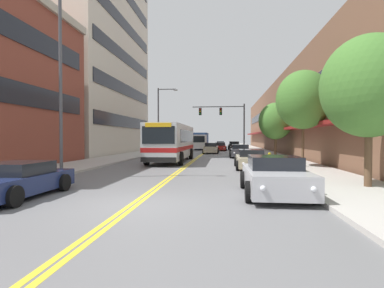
{
  "coord_description": "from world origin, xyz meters",
  "views": [
    {
      "loc": [
        2.65,
        -8.62,
        1.98
      ],
      "look_at": [
        -0.06,
        16.66,
        1.46
      ],
      "focal_mm": 28.0,
      "sensor_mm": 36.0,
      "label": 1
    }
  ],
  "objects_px": {
    "street_lamp_left_far": "(161,115)",
    "street_tree_right_near": "(369,87)",
    "fire_hydrant": "(269,158)",
    "street_tree_right_mid": "(303,100)",
    "car_champagne_moving_second": "(211,148)",
    "car_black_parked_right_mid": "(234,146)",
    "car_red_moving_lead": "(220,147)",
    "street_tree_right_far": "(276,121)",
    "city_bus": "(172,141)",
    "traffic_signal_mast": "(226,118)",
    "car_beige_parked_right_far": "(251,160)",
    "car_dark_grey_parked_right_end": "(240,151)",
    "car_slate_blue_moving_third": "(221,144)",
    "box_truck": "(200,141)",
    "street_lamp_left_near": "(66,65)",
    "car_silver_parked_right_foreground": "(275,177)",
    "car_navy_parked_left_near": "(15,181)",
    "car_charcoal_parked_left_mid": "(170,149)"
  },
  "relations": [
    {
      "from": "car_beige_parked_right_far",
      "to": "car_red_moving_lead",
      "type": "distance_m",
      "value": 27.62
    },
    {
      "from": "car_navy_parked_left_near",
      "to": "car_red_moving_lead",
      "type": "height_order",
      "value": "car_red_moving_lead"
    },
    {
      "from": "car_beige_parked_right_far",
      "to": "box_truck",
      "type": "height_order",
      "value": "box_truck"
    },
    {
      "from": "car_silver_parked_right_foreground",
      "to": "car_black_parked_right_mid",
      "type": "relative_size",
      "value": 0.96
    },
    {
      "from": "car_silver_parked_right_foreground",
      "to": "street_tree_right_near",
      "type": "distance_m",
      "value": 5.11
    },
    {
      "from": "car_dark_grey_parked_right_end",
      "to": "city_bus",
      "type": "bearing_deg",
      "value": -136.43
    },
    {
      "from": "street_lamp_left_near",
      "to": "street_tree_right_near",
      "type": "xyz_separation_m",
      "value": [
        13.09,
        -1.94,
        -1.61
      ]
    },
    {
      "from": "street_tree_right_far",
      "to": "car_slate_blue_moving_third",
      "type": "bearing_deg",
      "value": 100.79
    },
    {
      "from": "car_slate_blue_moving_third",
      "to": "street_tree_right_far",
      "type": "height_order",
      "value": "street_tree_right_far"
    },
    {
      "from": "car_silver_parked_right_foreground",
      "to": "fire_hydrant",
      "type": "relative_size",
      "value": 5.61
    },
    {
      "from": "car_charcoal_parked_left_mid",
      "to": "street_tree_right_mid",
      "type": "xyz_separation_m",
      "value": [
        12.15,
        -18.81,
        3.87
      ]
    },
    {
      "from": "car_dark_grey_parked_right_end",
      "to": "traffic_signal_mast",
      "type": "height_order",
      "value": "traffic_signal_mast"
    },
    {
      "from": "box_truck",
      "to": "car_red_moving_lead",
      "type": "bearing_deg",
      "value": -48.02
    },
    {
      "from": "car_charcoal_parked_left_mid",
      "to": "street_lamp_left_near",
      "type": "bearing_deg",
      "value": -91.4
    },
    {
      "from": "car_red_moving_lead",
      "to": "street_tree_right_far",
      "type": "distance_m",
      "value": 16.73
    },
    {
      "from": "city_bus",
      "to": "street_lamp_left_near",
      "type": "relative_size",
      "value": 1.15
    },
    {
      "from": "car_navy_parked_left_near",
      "to": "street_lamp_left_near",
      "type": "distance_m",
      "value": 6.86
    },
    {
      "from": "car_navy_parked_left_near",
      "to": "box_truck",
      "type": "distance_m",
      "value": 41.86
    },
    {
      "from": "car_navy_parked_left_near",
      "to": "car_red_moving_lead",
      "type": "bearing_deg",
      "value": 80.6
    },
    {
      "from": "fire_hydrant",
      "to": "street_lamp_left_far",
      "type": "bearing_deg",
      "value": 129.04
    },
    {
      "from": "fire_hydrant",
      "to": "car_slate_blue_moving_third",
      "type": "bearing_deg",
      "value": 95.57
    },
    {
      "from": "traffic_signal_mast",
      "to": "fire_hydrant",
      "type": "distance_m",
      "value": 17.15
    },
    {
      "from": "car_slate_blue_moving_third",
      "to": "fire_hydrant",
      "type": "bearing_deg",
      "value": -84.43
    },
    {
      "from": "city_bus",
      "to": "fire_hydrant",
      "type": "relative_size",
      "value": 13.77
    },
    {
      "from": "car_silver_parked_right_foreground",
      "to": "car_black_parked_right_mid",
      "type": "xyz_separation_m",
      "value": [
        0.0,
        41.92,
        0.01
      ]
    },
    {
      "from": "city_bus",
      "to": "street_tree_right_near",
      "type": "relative_size",
      "value": 1.9
    },
    {
      "from": "city_bus",
      "to": "car_champagne_moving_second",
      "type": "bearing_deg",
      "value": 78.99
    },
    {
      "from": "street_lamp_left_far",
      "to": "street_tree_right_near",
      "type": "xyz_separation_m",
      "value": [
        13.03,
        -23.77,
        -0.87
      ]
    },
    {
      "from": "box_truck",
      "to": "street_tree_right_near",
      "type": "height_order",
      "value": "street_tree_right_near"
    },
    {
      "from": "car_charcoal_parked_left_mid",
      "to": "traffic_signal_mast",
      "type": "xyz_separation_m",
      "value": [
        7.29,
        -0.22,
        3.97
      ]
    },
    {
      "from": "city_bus",
      "to": "car_beige_parked_right_far",
      "type": "height_order",
      "value": "city_bus"
    },
    {
      "from": "car_silver_parked_right_foreground",
      "to": "street_lamp_left_near",
      "type": "xyz_separation_m",
      "value": [
        -9.41,
        3.28,
        4.89
      ]
    },
    {
      "from": "box_truck",
      "to": "street_lamp_left_near",
      "type": "relative_size",
      "value": 0.84
    },
    {
      "from": "car_charcoal_parked_left_mid",
      "to": "car_black_parked_right_mid",
      "type": "height_order",
      "value": "car_black_parked_right_mid"
    },
    {
      "from": "city_bus",
      "to": "street_lamp_left_near",
      "type": "height_order",
      "value": "street_lamp_left_near"
    },
    {
      "from": "street_lamp_left_near",
      "to": "street_tree_right_far",
      "type": "height_order",
      "value": "street_lamp_left_near"
    },
    {
      "from": "street_tree_right_mid",
      "to": "city_bus",
      "type": "bearing_deg",
      "value": 152.42
    },
    {
      "from": "street_lamp_left_near",
      "to": "street_tree_right_mid",
      "type": "relative_size",
      "value": 1.52
    },
    {
      "from": "car_slate_blue_moving_third",
      "to": "traffic_signal_mast",
      "type": "height_order",
      "value": "traffic_signal_mast"
    },
    {
      "from": "fire_hydrant",
      "to": "street_tree_right_mid",
      "type": "bearing_deg",
      "value": -50.69
    },
    {
      "from": "car_black_parked_right_mid",
      "to": "car_dark_grey_parked_right_end",
      "type": "height_order",
      "value": "car_black_parked_right_mid"
    },
    {
      "from": "street_tree_right_far",
      "to": "fire_hydrant",
      "type": "bearing_deg",
      "value": -101.93
    },
    {
      "from": "car_black_parked_right_mid",
      "to": "street_tree_right_mid",
      "type": "xyz_separation_m",
      "value": [
        3.34,
        -32.44,
        3.81
      ]
    },
    {
      "from": "car_red_moving_lead",
      "to": "traffic_signal_mast",
      "type": "height_order",
      "value": "traffic_signal_mast"
    },
    {
      "from": "car_black_parked_right_mid",
      "to": "street_tree_right_far",
      "type": "height_order",
      "value": "street_tree_right_far"
    },
    {
      "from": "car_champagne_moving_second",
      "to": "car_black_parked_right_mid",
      "type": "bearing_deg",
      "value": 76.02
    },
    {
      "from": "car_silver_parked_right_foreground",
      "to": "car_red_moving_lead",
      "type": "distance_m",
      "value": 36.66
    },
    {
      "from": "car_charcoal_parked_left_mid",
      "to": "car_navy_parked_left_near",
      "type": "bearing_deg",
      "value": -89.71
    },
    {
      "from": "car_black_parked_right_mid",
      "to": "street_lamp_left_near",
      "type": "relative_size",
      "value": 0.49
    },
    {
      "from": "car_silver_parked_right_foreground",
      "to": "car_black_parked_right_mid",
      "type": "bearing_deg",
      "value": 90.0
    }
  ]
}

